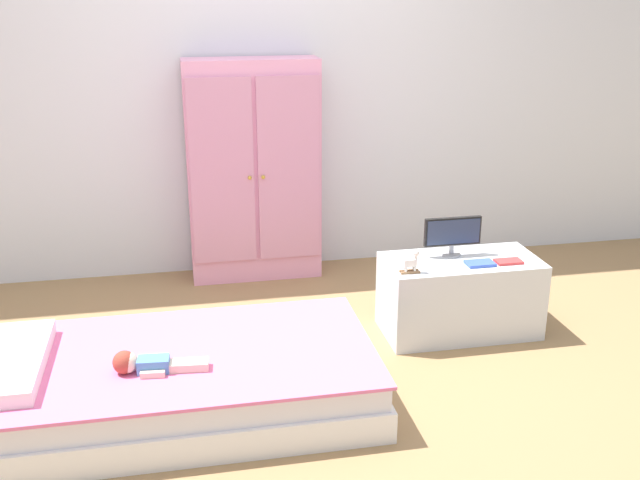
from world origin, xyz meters
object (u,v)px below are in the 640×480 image
bed (174,381)px  wardrobe (254,171)px  book_blue (480,263)px  book_red (509,261)px  rocking_horse_toy (412,262)px  tv_monitor (453,233)px  doll (143,363)px  tv_stand (460,296)px

bed → wardrobe: (0.54, 1.51, 0.56)m
book_blue → book_red: bearing=0.0°
wardrobe → rocking_horse_toy: bearing=-60.5°
tv_monitor → wardrobe: bearing=134.4°
bed → tv_monitor: bearing=20.4°
bed → tv_monitor: size_ratio=5.72×
book_red → rocking_horse_toy: bearing=-176.5°
tv_monitor → book_red: 0.32m
doll → rocking_horse_toy: rocking_horse_toy is taller
book_blue → bed: bearing=-166.1°
tv_monitor → book_blue: 0.22m
wardrobe → book_red: wardrobe is taller
doll → book_blue: (1.69, 0.52, 0.12)m
wardrobe → book_blue: (1.03, -1.12, -0.26)m
bed → tv_stand: 1.59m
book_red → tv_stand: bearing=157.1°
wardrobe → doll: bearing=-111.9°
tv_stand → book_blue: 0.24m
wardrobe → bed: bearing=-109.6°
doll → tv_stand: tv_stand is taller
tv_stand → doll: bearing=-159.5°
tv_monitor → book_red: size_ratio=2.25×
tv_stand → rocking_horse_toy: (-0.32, -0.13, 0.26)m
tv_monitor → book_red: bearing=-32.7°
book_red → book_blue: bearing=180.0°
wardrobe → tv_stand: 1.49m
bed → tv_monitor: tv_monitor is taller
wardrobe → tv_stand: bearing=-46.6°
bed → doll: (-0.12, -0.13, 0.17)m
doll → tv_monitor: 1.75m
doll → wardrobe: 1.80m
book_blue → book_red: 0.16m
tv_stand → book_red: bearing=-22.9°
tv_stand → tv_monitor: tv_monitor is taller
bed → rocking_horse_toy: 1.29m
doll → tv_stand: (1.63, 0.61, -0.09)m
tv_monitor → book_blue: tv_monitor is taller
tv_monitor → doll: bearing=-157.0°
bed → book_red: bearing=12.6°
doll → tv_stand: 1.74m
wardrobe → book_blue: wardrobe is taller
tv_monitor → rocking_horse_toy: bearing=-145.8°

